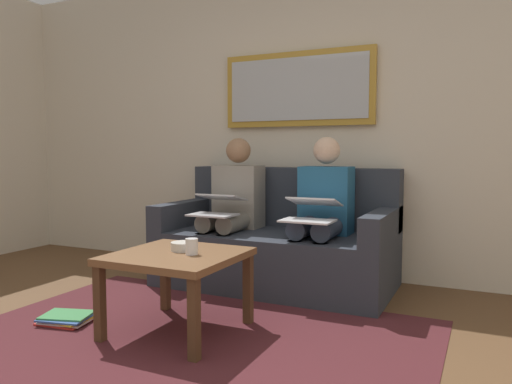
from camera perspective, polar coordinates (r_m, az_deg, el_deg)
name	(u,v)px	position (r m, az deg, el deg)	size (l,w,h in m)	color
wall_rear	(301,120)	(4.28, 5.20, 8.26)	(6.00, 0.12, 2.60)	beige
area_rug	(191,337)	(2.88, -7.52, -16.24)	(2.60, 1.80, 0.01)	#4C1E23
couch	(279,244)	(3.89, 2.64, -5.97)	(1.76, 0.90, 0.90)	#2D333D
framed_mirror	(297,89)	(4.21, 4.78, 11.73)	(1.30, 0.05, 0.62)	#B7892D
coffee_table	(177,264)	(2.87, -9.05, -8.14)	(0.68, 0.68, 0.46)	brown
cup	(192,246)	(2.79, -7.41, -6.24)	(0.07, 0.07, 0.09)	silver
bowl	(183,246)	(2.91, -8.37, -6.21)	(0.14, 0.14, 0.05)	beige
person_left	(322,209)	(3.65, 7.59, -2.01)	(0.38, 0.58, 1.14)	#235B84
laptop_white	(311,210)	(3.43, 6.39, -2.06)	(0.35, 0.37, 0.16)	white
person_right	(233,205)	(3.94, -2.69, -1.49)	(0.38, 0.58, 1.14)	gray
laptop_silver	(218,205)	(3.73, -4.43, -1.48)	(0.33, 0.37, 0.16)	silver
magazine_stack	(66,318)	(3.28, -21.03, -13.43)	(0.33, 0.29, 0.05)	red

